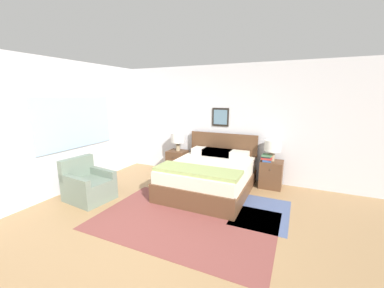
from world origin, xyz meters
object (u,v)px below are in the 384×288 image
object	(u,v)px
table_lamp_near_window	(178,138)
nightstand_by_door	(271,174)
nightstand_near_window	(177,162)
armchair	(88,186)
table_lamp_by_door	(273,146)
bed	(209,175)

from	to	relation	value
table_lamp_near_window	nightstand_by_door	bearing A→B (deg)	-0.67
nightstand_near_window	table_lamp_near_window	bearing A→B (deg)	74.16
armchair	table_lamp_by_door	size ratio (longest dim) A/B	1.90
bed	nightstand_near_window	world-z (taller)	bed
armchair	nightstand_near_window	world-z (taller)	armchair
armchair	bed	bearing A→B (deg)	130.69
nightstand_by_door	table_lamp_near_window	world-z (taller)	table_lamp_near_window
bed	armchair	bearing A→B (deg)	-145.32
bed	armchair	size ratio (longest dim) A/B	2.28
bed	table_lamp_near_window	bearing A→B (deg)	146.11
nightstand_near_window	table_lamp_by_door	world-z (taller)	table_lamp_by_door
table_lamp_near_window	armchair	bearing A→B (deg)	-111.22
armchair	nightstand_by_door	xyz separation A→B (m)	(3.04, 2.05, 0.02)
bed	table_lamp_by_door	world-z (taller)	bed
bed	table_lamp_near_window	world-z (taller)	bed
armchair	table_lamp_near_window	world-z (taller)	table_lamp_near_window
nightstand_near_window	table_lamp_by_door	size ratio (longest dim) A/B	1.30
bed	table_lamp_by_door	xyz separation A→B (m)	(1.11, 0.75, 0.56)
bed	nightstand_by_door	bearing A→B (deg)	32.71
nightstand_near_window	table_lamp_by_door	xyz separation A→B (m)	(2.24, 0.03, 0.60)
bed	nightstand_by_door	size ratio (longest dim) A/B	3.33
table_lamp_by_door	armchair	bearing A→B (deg)	-145.62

